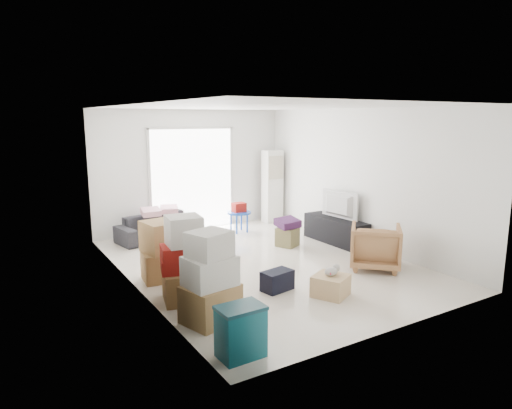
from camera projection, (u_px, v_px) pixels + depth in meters
The scene contains 21 objects.
room_shell at pixel (263, 187), 7.77m from camera, with size 4.98×6.48×3.18m.
sliding_door at pixel (192, 175), 10.29m from camera, with size 2.10×0.04×2.33m.
ac_tower at pixel (272, 186), 11.08m from camera, with size 0.45×0.30×1.75m, color white.
tv_console at pixel (336, 230), 9.31m from camera, with size 0.46×1.53×0.51m, color black.
television at pixel (336, 215), 9.25m from camera, with size 0.95×0.55×0.13m, color black.
sofa at pixel (160, 223), 9.56m from camera, with size 1.78×0.52×0.70m, color #29292E.
pillow_left at pixel (151, 205), 9.36m from camera, with size 0.41×0.33×0.13m, color #DDA1A8.
pillow_right at pixel (169, 202), 9.64m from camera, with size 0.37×0.29×0.13m, color #DDA1A8.
armchair at pixel (375, 244), 7.70m from camera, with size 0.80×0.75×0.83m, color tan.
storage_bins at pixel (241, 331), 4.84m from camera, with size 0.50×0.35×0.57m.
box_stack_a at pixel (210, 282), 5.63m from camera, with size 0.76×0.69×1.16m.
box_stack_b at pixel (185, 264), 6.31m from camera, with size 0.74×0.72×1.20m.
box_stack_c at pixel (163, 251), 7.14m from camera, with size 0.69×0.61×0.94m.
loose_box at pixel (196, 261), 7.60m from camera, with size 0.39×0.39×0.33m, color brown.
duffel_bag at pixel (277, 281), 6.74m from camera, with size 0.46×0.28×0.30m, color black.
ottoman at pixel (287, 237), 9.07m from camera, with size 0.37×0.37×0.37m, color olive.
blanket at pixel (288, 224), 9.02m from camera, with size 0.41×0.41×0.14m, color #421D4A.
kids_table at pixel (239, 211), 10.13m from camera, with size 0.54×0.54×0.66m.
toy_walker at pixel (194, 234), 9.51m from camera, with size 0.40×0.38×0.45m.
wood_crate at pixel (331, 286), 6.53m from camera, with size 0.45×0.45×0.30m, color tan.
plush_bunny at pixel (332, 271), 6.51m from camera, with size 0.29×0.16×0.14m.
Camera 1 is at (-4.11, -6.51, 2.52)m, focal length 32.00 mm.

